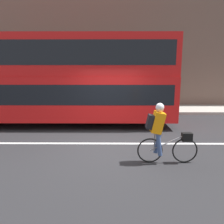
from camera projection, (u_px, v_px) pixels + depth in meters
name	position (u px, v px, depth m)	size (l,w,h in m)	color
ground_plane	(110.00, 146.00, 7.04)	(80.00, 80.00, 0.00)	#232326
road_center_line	(110.00, 143.00, 7.28)	(50.00, 0.14, 0.01)	silver
sidewalk_curb	(112.00, 109.00, 13.13)	(60.00, 2.57, 0.16)	#A8A399
building_facade	(112.00, 35.00, 13.68)	(60.00, 0.30, 9.17)	brown
bus	(50.00, 77.00, 9.54)	(10.71, 2.49, 3.82)	black
cyclist_on_bike	(162.00, 131.00, 5.64)	(1.59, 0.32, 1.60)	black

